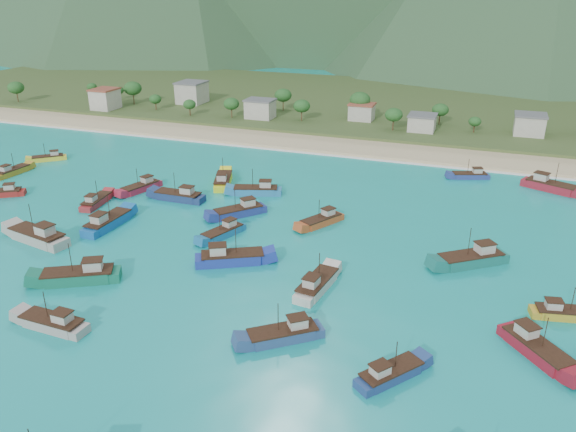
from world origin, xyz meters
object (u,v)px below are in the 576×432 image
(boat_20, at_px, (470,176))
(boat_22, at_px, (322,221))
(boat_25, at_px, (223,181))
(boat_31, at_px, (317,285))
(boat_0, at_px, (257,191))
(boat_6, at_px, (12,172))
(boat_23, at_px, (108,223))
(boat_15, at_px, (564,314))
(boat_21, at_px, (223,233))
(boat_4, at_px, (239,212))
(boat_28, at_px, (179,197))
(boat_16, at_px, (536,349))
(boat_14, at_px, (472,259))
(boat_29, at_px, (284,335))
(boat_30, at_px, (80,276))
(boat_7, at_px, (2,193))
(boat_9, at_px, (231,258))
(boat_27, at_px, (38,237))
(boat_13, at_px, (49,158))
(boat_12, at_px, (550,187))
(boat_26, at_px, (141,188))
(boat_32, at_px, (96,202))

(boat_20, distance_m, boat_22, 46.90)
(boat_25, height_order, boat_31, boat_25)
(boat_0, xyz_separation_m, boat_20, (44.59, 27.83, -0.21))
(boat_6, bearing_deg, boat_20, 22.41)
(boat_0, relative_size, boat_23, 0.95)
(boat_15, height_order, boat_21, boat_21)
(boat_4, height_order, boat_15, boat_4)
(boat_25, bearing_deg, boat_20, 4.24)
(boat_28, bearing_deg, boat_16, -115.10)
(boat_6, height_order, boat_14, boat_14)
(boat_29, distance_m, boat_30, 36.30)
(boat_7, height_order, boat_14, boat_14)
(boat_9, height_order, boat_27, boat_27)
(boat_0, relative_size, boat_21, 1.15)
(boat_23, bearing_deg, boat_20, 41.64)
(boat_7, height_order, boat_29, boat_29)
(boat_0, xyz_separation_m, boat_13, (-62.28, 4.82, -0.23))
(boat_22, bearing_deg, boat_9, 94.65)
(boat_12, height_order, boat_26, boat_12)
(boat_0, height_order, boat_23, boat_23)
(boat_13, height_order, boat_32, boat_32)
(boat_23, xyz_separation_m, boat_30, (9.14, -19.59, 0.04))
(boat_15, relative_size, boat_21, 0.96)
(boat_16, distance_m, boat_25, 80.46)
(boat_32, bearing_deg, boat_27, -92.37)
(boat_21, distance_m, boat_30, 27.22)
(boat_16, distance_m, boat_26, 89.54)
(boat_20, bearing_deg, boat_31, 143.78)
(boat_15, xyz_separation_m, boat_31, (-35.60, -4.47, 0.18))
(boat_22, relative_size, boat_30, 0.80)
(boat_12, bearing_deg, boat_25, -49.43)
(boat_23, bearing_deg, boat_16, -9.66)
(boat_7, height_order, boat_13, boat_7)
(boat_27, bearing_deg, boat_6, 61.20)
(boat_4, bearing_deg, boat_26, 29.10)
(boat_4, distance_m, boat_23, 25.91)
(boat_12, xyz_separation_m, boat_13, (-124.57, -20.31, -0.36))
(boat_14, relative_size, boat_25, 1.01)
(boat_9, bearing_deg, boat_14, 81.07)
(boat_16, xyz_separation_m, boat_23, (-76.87, 15.36, 0.10))
(boat_20, distance_m, boat_30, 92.71)
(boat_21, xyz_separation_m, boat_32, (-32.68, 5.31, -0.00))
(boat_7, relative_size, boat_16, 0.90)
(boat_0, distance_m, boat_13, 62.46)
(boat_25, xyz_separation_m, boat_26, (-15.84, -10.10, -0.15))
(boat_4, relative_size, boat_25, 0.88)
(boat_16, bearing_deg, boat_9, -52.70)
(boat_23, relative_size, boat_28, 1.06)
(boat_27, bearing_deg, boat_20, -37.06)
(boat_12, height_order, boat_13, boat_12)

